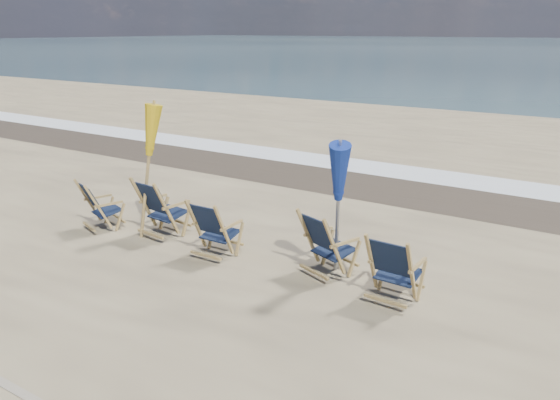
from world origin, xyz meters
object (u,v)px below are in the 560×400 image
(beach_chair_4, at_px, (411,275))
(beach_chair_3, at_px, (334,250))
(umbrella_yellow, at_px, (144,137))
(beach_chair_1, at_px, (167,212))
(beach_chair_0, at_px, (99,209))
(beach_chair_2, at_px, (224,233))
(umbrella_blue, at_px, (339,171))

(beach_chair_4, bearing_deg, beach_chair_3, -6.37)
(beach_chair_3, bearing_deg, umbrella_yellow, 20.94)
(beach_chair_1, height_order, umbrella_yellow, umbrella_yellow)
(beach_chair_0, height_order, beach_chair_2, beach_chair_2)
(beach_chair_3, xyz_separation_m, umbrella_blue, (-0.05, 0.17, 1.10))
(umbrella_yellow, distance_m, umbrella_blue, 3.50)
(beach_chair_3, relative_size, umbrella_blue, 0.48)
(beach_chair_3, relative_size, beach_chair_4, 1.02)
(beach_chair_2, xyz_separation_m, beach_chair_3, (1.75, 0.26, 0.01))
(umbrella_yellow, bearing_deg, beach_chair_4, -1.68)
(beach_chair_0, xyz_separation_m, umbrella_yellow, (0.80, 0.42, 1.29))
(beach_chair_2, bearing_deg, beach_chair_4, -179.32)
(umbrella_yellow, bearing_deg, beach_chair_1, -5.55)
(beach_chair_2, relative_size, beach_chair_3, 0.97)
(beach_chair_1, bearing_deg, umbrella_blue, -168.75)
(umbrella_yellow, xyz_separation_m, umbrella_blue, (3.49, 0.22, -0.15))
(beach_chair_0, xyz_separation_m, beach_chair_2, (2.60, 0.21, 0.03))
(beach_chair_4, xyz_separation_m, umbrella_yellow, (-4.73, 0.14, 1.26))
(beach_chair_1, height_order, beach_chair_3, beach_chair_1)
(beach_chair_0, height_order, umbrella_yellow, umbrella_yellow)
(beach_chair_2, height_order, beach_chair_4, beach_chair_4)
(beach_chair_0, relative_size, umbrella_blue, 0.44)
(beach_chair_3, bearing_deg, beach_chair_2, 28.72)
(beach_chair_3, relative_size, umbrella_yellow, 0.44)
(beach_chair_0, bearing_deg, beach_chair_1, -143.60)
(beach_chair_0, xyz_separation_m, beach_chair_4, (5.53, 0.28, 0.03))
(beach_chair_1, bearing_deg, beach_chair_3, -171.92)
(umbrella_blue, bearing_deg, beach_chair_1, -175.06)
(beach_chair_1, relative_size, beach_chair_3, 1.07)
(beach_chair_0, bearing_deg, beach_chair_2, -155.71)
(beach_chair_0, height_order, beach_chair_1, beach_chair_1)
(beach_chair_3, xyz_separation_m, beach_chair_4, (1.19, -0.19, -0.01))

